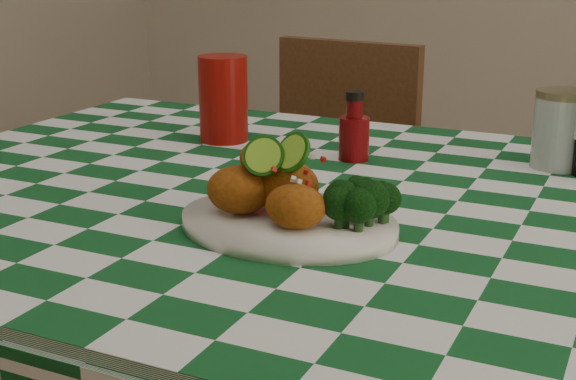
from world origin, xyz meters
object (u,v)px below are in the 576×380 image
at_px(fried_chicken_pile, 283,178).
at_px(red_tumbler, 223,99).
at_px(mason_jar, 561,129).
at_px(plate, 288,224).
at_px(ketchup_bottle, 354,126).
at_px(wooden_chair_left, 313,221).

height_order(fried_chicken_pile, red_tumbler, red_tumbler).
bearing_deg(fried_chicken_pile, mason_jar, 58.99).
height_order(plate, fried_chicken_pile, fried_chicken_pile).
relative_size(fried_chicken_pile, mason_jar, 1.26).
height_order(red_tumbler, ketchup_bottle, red_tumbler).
bearing_deg(plate, wooden_chair_left, 111.57).
distance_m(fried_chicken_pile, mason_jar, 0.55).
xyz_separation_m(plate, wooden_chair_left, (-0.36, 0.92, -0.35)).
bearing_deg(red_tumbler, wooden_chair_left, 94.57).
bearing_deg(mason_jar, red_tumbler, -172.90).
height_order(fried_chicken_pile, ketchup_bottle, fried_chicken_pile).
height_order(plate, wooden_chair_left, wooden_chair_left).
bearing_deg(fried_chicken_pile, ketchup_bottle, 96.65).
relative_size(plate, red_tumbler, 1.85).
xyz_separation_m(fried_chicken_pile, mason_jar, (0.28, 0.47, -0.01)).
xyz_separation_m(ketchup_bottle, wooden_chair_left, (-0.31, 0.55, -0.40)).
bearing_deg(mason_jar, wooden_chair_left, 144.85).
bearing_deg(plate, ketchup_bottle, 97.67).
height_order(plate, mason_jar, mason_jar).
xyz_separation_m(red_tumbler, ketchup_bottle, (0.27, -0.03, -0.02)).
bearing_deg(ketchup_bottle, plate, -82.33).
distance_m(red_tumbler, mason_jar, 0.60).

